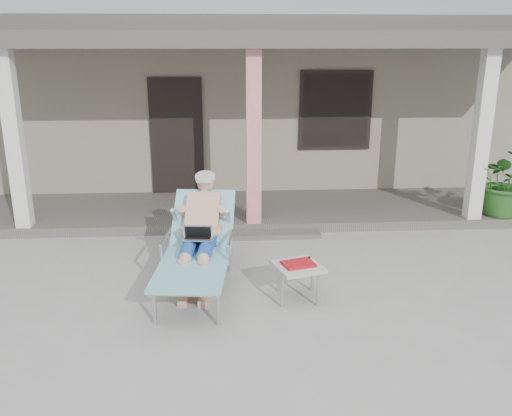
{
  "coord_description": "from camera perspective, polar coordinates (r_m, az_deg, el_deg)",
  "views": [
    {
      "loc": [
        -0.45,
        -5.89,
        2.85
      ],
      "look_at": [
        -0.06,
        0.6,
        0.85
      ],
      "focal_mm": 38.0,
      "sensor_mm": 36.0,
      "label": 1
    }
  ],
  "objects": [
    {
      "name": "ground",
      "position": [
        6.55,
        0.84,
        -8.66
      ],
      "size": [
        60.0,
        60.0,
        0.0
      ],
      "primitive_type": "plane",
      "color": "#9E9E99",
      "rests_on": "ground"
    },
    {
      "name": "house",
      "position": [
        12.45,
        -1.39,
        11.63
      ],
      "size": [
        10.4,
        5.4,
        3.3
      ],
      "color": "gray",
      "rests_on": "ground"
    },
    {
      "name": "porch_overhang",
      "position": [
        8.84,
        -0.56,
        16.7
      ],
      "size": [
        10.0,
        2.3,
        2.85
      ],
      "color": "silver",
      "rests_on": "porch_deck"
    },
    {
      "name": "potted_palm",
      "position": [
        9.54,
        24.87,
        2.56
      ],
      "size": [
        1.26,
        1.19,
        1.13
      ],
      "primitive_type": "imported",
      "rotation": [
        0.0,
        0.0,
        -0.37
      ],
      "color": "#26591E",
      "rests_on": "porch_deck"
    },
    {
      "name": "porch_step",
      "position": [
        8.24,
        -0.12,
        -2.85
      ],
      "size": [
        2.0,
        0.3,
        0.07
      ],
      "primitive_type": "cube",
      "color": "#605B56",
      "rests_on": "ground"
    },
    {
      "name": "side_table",
      "position": [
        6.22,
        4.46,
        -6.35
      ],
      "size": [
        0.62,
        0.62,
        0.45
      ],
      "rotation": [
        0.0,
        0.0,
        0.3
      ],
      "color": "#B7B8B2",
      "rests_on": "ground"
    },
    {
      "name": "lounger",
      "position": [
        6.46,
        -6.11,
        -1.3
      ],
      "size": [
        0.97,
        2.1,
        1.33
      ],
      "rotation": [
        0.0,
        0.0,
        -0.1
      ],
      "color": "#B7B7BC",
      "rests_on": "ground"
    },
    {
      "name": "porch_deck",
      "position": [
        9.32,
        -0.53,
        -0.22
      ],
      "size": [
        10.0,
        2.0,
        0.15
      ],
      "primitive_type": "cube",
      "color": "#605B56",
      "rests_on": "ground"
    }
  ]
}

